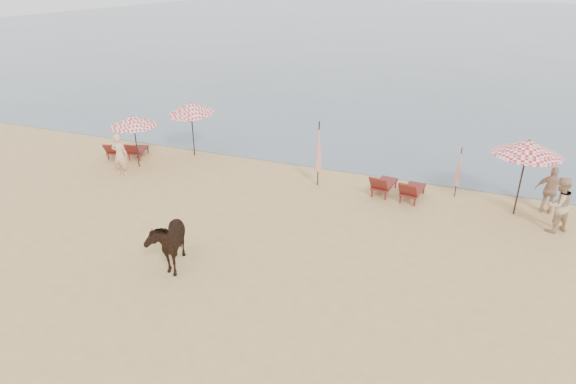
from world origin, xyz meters
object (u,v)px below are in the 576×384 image
umbrella_open_left_b (191,108)px  umbrella_open_left_a (133,121)px  lounger_cluster_right (397,187)px  cow (168,240)px  beachgoer_right_b (551,190)px  umbrella_open_right (528,147)px  beachgoer_left (120,155)px  beachgoer_right_a (558,205)px  umbrella_closed_left (319,147)px  umbrella_closed_right (459,167)px  lounger_cluster_left (126,150)px

umbrella_open_left_b → umbrella_open_left_a: bearing=-128.1°
lounger_cluster_right → cow: (-5.29, -6.99, 0.37)m
lounger_cluster_right → beachgoer_right_b: (5.15, 0.70, 0.42)m
umbrella_open_left_a → umbrella_open_right: bearing=29.1°
umbrella_open_left_a → cow: 8.40m
lounger_cluster_right → umbrella_open_right: 4.57m
beachgoer_left → beachgoer_right_b: bearing=178.6°
cow → beachgoer_right_a: size_ratio=1.02×
umbrella_open_left_b → umbrella_closed_left: (6.38, -1.15, -0.62)m
umbrella_closed_right → beachgoer_right_a: size_ratio=1.04×
lounger_cluster_right → umbrella_closed_right: 2.38m
cow → beachgoer_right_a: beachgoer_right_a is taller
umbrella_open_right → beachgoer_left: (-15.15, -2.13, -1.57)m
lounger_cluster_right → umbrella_closed_left: size_ratio=0.74×
umbrella_closed_left → beachgoer_right_b: size_ratio=1.54×
umbrella_open_left_a → beachgoer_right_a: size_ratio=1.22×
lounger_cluster_left → cow: cow is taller
lounger_cluster_right → lounger_cluster_left: bearing=-171.3°
umbrella_open_left_a → umbrella_closed_right: (13.05, 1.87, -0.85)m
lounger_cluster_right → beachgoer_left: beachgoer_left is taller
beachgoer_right_a → umbrella_closed_right: bearing=-64.7°
lounger_cluster_right → umbrella_open_right: umbrella_open_right is taller
umbrella_open_left_a → beachgoer_right_a: (16.22, 0.28, -1.11)m
cow → beachgoer_right_a: bearing=6.9°
umbrella_open_right → beachgoer_left: 15.38m
umbrella_open_right → beachgoer_right_a: size_ratio=1.45×
beachgoer_right_b → lounger_cluster_left: bearing=13.0°
beachgoer_right_b → beachgoer_right_a: bearing=102.9°
umbrella_open_right → umbrella_closed_right: (-2.04, 0.76, -1.26)m
umbrella_open_left_a → lounger_cluster_right: bearing=29.9°
lounger_cluster_right → umbrella_closed_right: size_ratio=1.00×
umbrella_closed_right → beachgoer_right_a: bearing=-26.6°
umbrella_closed_right → beachgoer_right_a: (3.17, -1.59, -0.26)m
lounger_cluster_right → umbrella_open_left_b: bearing=-179.5°
umbrella_open_right → beachgoer_left: bearing=-179.3°
umbrella_closed_right → cow: (-7.35, -7.91, -0.40)m
beachgoer_right_b → umbrella_closed_right: bearing=5.9°
umbrella_open_right → beachgoer_right_a: 2.07m
umbrella_open_left_a → umbrella_open_left_b: umbrella_open_left_b is taller
beachgoer_right_b → cow: bearing=46.3°
umbrella_closed_right → beachgoer_left: umbrella_closed_right is taller
beachgoer_right_b → lounger_cluster_right: bearing=17.7°
umbrella_closed_left → beachgoer_right_a: bearing=-4.8°
cow → beachgoer_right_b: (10.45, 7.69, 0.04)m
lounger_cluster_right → umbrella_closed_right: bearing=31.6°
umbrella_open_left_a → umbrella_closed_left: umbrella_closed_left is taller
umbrella_open_left_a → umbrella_closed_left: (7.88, 0.98, -0.44)m
umbrella_closed_right → beachgoer_right_a: umbrella_closed_right is taller
umbrella_open_left_a → umbrella_closed_left: size_ratio=0.87×
umbrella_open_left_b → beachgoer_left: (-1.56, -3.15, -1.34)m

